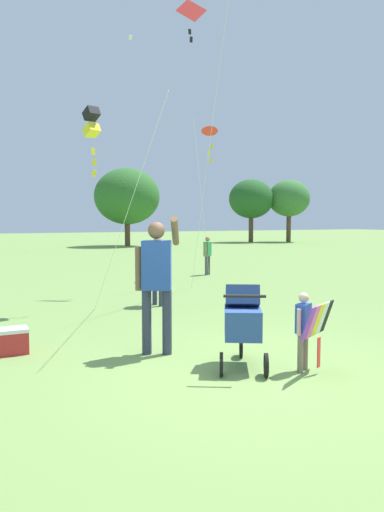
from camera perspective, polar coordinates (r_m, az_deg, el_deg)
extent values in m
plane|color=#75994C|center=(6.08, 6.43, -13.27)|extent=(120.00, 120.00, 0.00)
cylinder|color=brown|center=(33.15, -7.53, 2.51)|extent=(0.36, 0.36, 1.57)
ellipsoid|color=#2D6628|center=(33.17, -7.57, 6.90)|extent=(4.40, 3.96, 3.74)
cylinder|color=brown|center=(38.67, 6.88, 3.06)|extent=(0.36, 0.36, 1.96)
ellipsoid|color=#235623|center=(38.69, 6.91, 6.63)|extent=(3.57, 3.21, 3.03)
cylinder|color=brown|center=(39.59, 11.19, 3.14)|extent=(0.36, 0.36, 2.10)
ellipsoid|color=#387033|center=(39.61, 11.24, 6.62)|extent=(3.39, 3.05, 2.88)
cylinder|color=#7F705B|center=(6.22, 13.05, -10.68)|extent=(0.07, 0.07, 0.47)
cylinder|color=#7F705B|center=(6.09, 12.50, -11.00)|extent=(0.07, 0.07, 0.47)
cube|color=#284CA8|center=(6.06, 12.85, -7.08)|extent=(0.24, 0.21, 0.35)
cylinder|color=beige|center=(6.19, 13.32, -7.09)|extent=(0.05, 0.05, 0.31)
cylinder|color=beige|center=(5.95, 12.35, -7.52)|extent=(0.05, 0.05, 0.31)
sphere|color=beige|center=(6.02, 12.89, -4.74)|extent=(0.12, 0.12, 0.12)
cube|color=black|center=(6.25, 15.37, -6.77)|extent=(0.19, 0.19, 0.40)
cube|color=white|center=(6.12, 14.92, -6.99)|extent=(0.19, 0.19, 0.40)
cube|color=yellow|center=(6.00, 14.44, -7.22)|extent=(0.19, 0.19, 0.40)
cube|color=pink|center=(5.87, 13.95, -7.45)|extent=(0.19, 0.19, 0.40)
cube|color=purple|center=(5.75, 13.43, -7.70)|extent=(0.19, 0.19, 0.40)
cube|color=red|center=(6.08, 14.55, -10.82)|extent=(0.08, 0.05, 0.36)
cylinder|color=#33384C|center=(6.72, -5.30, -7.66)|extent=(0.13, 0.13, 0.88)
cylinder|color=#33384C|center=(6.69, -2.93, -7.70)|extent=(0.13, 0.13, 0.88)
cube|color=#284CA8|center=(6.58, -4.15, -1.08)|extent=(0.45, 0.39, 0.66)
cylinder|color=brown|center=(6.62, -6.23, -1.47)|extent=(0.10, 0.10, 0.59)
cylinder|color=brown|center=(6.69, -1.99, 2.92)|extent=(0.33, 0.52, 0.42)
sphere|color=brown|center=(6.56, -4.18, 3.00)|extent=(0.23, 0.23, 0.23)
cylinder|color=black|center=(6.64, 5.73, -10.48)|extent=(0.17, 0.26, 0.28)
cylinder|color=black|center=(5.87, 3.45, -12.48)|extent=(0.17, 0.26, 0.28)
cylinder|color=black|center=(5.89, 8.64, -12.46)|extent=(0.17, 0.26, 0.28)
cube|color=#2D4C93|center=(6.14, 5.92, -7.69)|extent=(0.69, 0.77, 0.36)
cube|color=navy|center=(6.21, 5.89, -4.74)|extent=(0.57, 0.56, 0.35)
cylinder|color=black|center=(5.61, 6.15, -4.68)|extent=(0.44, 0.27, 0.04)
cube|color=black|center=(10.22, -11.64, 15.93)|extent=(0.33, 0.37, 0.28)
cube|color=yellow|center=(10.16, -11.61, 14.17)|extent=(0.33, 0.37, 0.28)
cube|color=yellow|center=(10.16, -11.45, 11.89)|extent=(0.08, 0.04, 0.14)
cube|color=yellow|center=(10.05, -11.29, 10.71)|extent=(0.09, 0.06, 0.14)
cube|color=yellow|center=(10.08, -11.34, 9.43)|extent=(0.09, 0.07, 0.14)
cylinder|color=silver|center=(8.38, -7.91, 3.97)|extent=(0.21, 3.46, 3.58)
cube|color=red|center=(14.00, -0.10, 26.70)|extent=(0.74, 0.41, 0.71)
cube|color=black|center=(13.82, -0.27, 24.67)|extent=(0.08, 0.03, 0.14)
cube|color=black|center=(13.68, -0.10, 23.91)|extent=(0.08, 0.03, 0.14)
cylinder|color=silver|center=(11.70, 2.03, 12.54)|extent=(0.42, 2.85, 7.01)
cone|color=red|center=(15.67, 2.06, 14.41)|extent=(0.68, 0.67, 0.26)
cube|color=yellow|center=(15.57, 2.31, 12.60)|extent=(0.09, 0.07, 0.14)
cube|color=yellow|center=(15.50, 1.99, 11.82)|extent=(0.09, 0.08, 0.14)
cube|color=yellow|center=(15.52, 2.24, 10.99)|extent=(0.08, 0.06, 0.14)
cylinder|color=silver|center=(14.13, 1.20, 5.89)|extent=(1.58, 2.13, 4.43)
cube|color=white|center=(32.96, -7.18, 23.95)|extent=(0.22, 0.20, 0.23)
cylinder|color=#4C4C51|center=(16.10, 1.96, -1.08)|extent=(0.09, 0.09, 0.62)
cylinder|color=#4C4C51|center=(15.92, 1.66, -1.14)|extent=(0.09, 0.09, 0.62)
cube|color=#2D8C4C|center=(15.97, 1.82, 0.83)|extent=(0.32, 0.30, 0.47)
cylinder|color=#A37556|center=(16.12, 2.08, 0.74)|extent=(0.07, 0.07, 0.41)
cylinder|color=#A37556|center=(15.82, 1.56, 0.68)|extent=(0.07, 0.07, 0.41)
sphere|color=#A37556|center=(15.95, 1.82, 2.00)|extent=(0.16, 0.16, 0.16)
cylinder|color=#33384C|center=(10.50, -4.36, -3.75)|extent=(0.10, 0.10, 0.72)
cylinder|color=#33384C|center=(10.33, -3.62, -3.89)|extent=(0.10, 0.10, 0.72)
cube|color=#284CA8|center=(10.34, -4.01, -0.38)|extent=(0.27, 0.35, 0.54)
cylinder|color=#A37556|center=(10.50, -4.66, -0.51)|extent=(0.08, 0.08, 0.48)
cylinder|color=#A37556|center=(10.19, -3.34, -0.66)|extent=(0.08, 0.08, 0.48)
sphere|color=#A37556|center=(10.32, -4.02, 1.72)|extent=(0.19, 0.19, 0.19)
cube|color=red|center=(7.21, -20.35, -9.47)|extent=(0.44, 0.32, 0.30)
cube|color=white|center=(7.17, -20.39, -8.11)|extent=(0.45, 0.33, 0.05)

